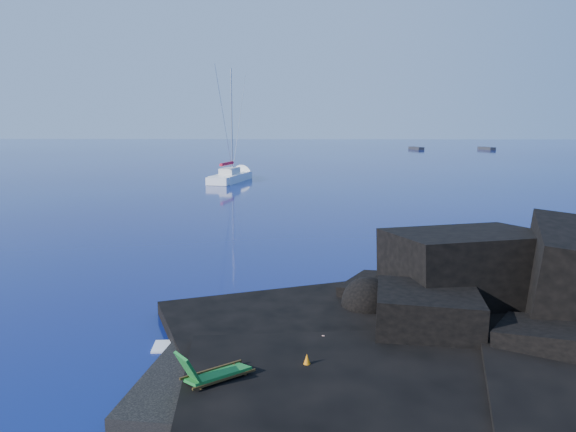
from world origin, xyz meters
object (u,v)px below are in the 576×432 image
sailboat (231,181)px  sunbather (308,341)px  deck_chair (218,365)px  distant_boat_a (416,150)px  marker_cone (307,364)px  distant_boat_b (486,150)px

sailboat → sunbather: bearing=-67.7°
deck_chair → distant_boat_a: 126.39m
marker_cone → distant_boat_b: (43.26, 121.80, -0.63)m
distant_boat_a → sunbather: bearing=-121.9°
deck_chair → distant_boat_a: size_ratio=0.36×
sailboat → distant_boat_b: bearing=66.8°
distant_boat_a → distant_boat_b: bearing=-20.7°
distant_boat_a → marker_cone: bearing=-121.7°
marker_cone → distant_boat_a: (26.72, 122.19, -0.63)m
deck_chair → distant_boat_a: deck_chair is taller
deck_chair → marker_cone: (2.15, 0.86, -0.33)m
deck_chair → marker_cone: bearing=-17.0°
sailboat → deck_chair: sailboat is taller
sunbather → distant_boat_a: sunbather is taller
sunbather → distant_boat_b: bearing=52.5°
sailboat → marker_cone: (8.36, -49.67, 0.63)m
deck_chair → sunbather: (2.19, 2.64, -0.43)m
distant_boat_b → distant_boat_a: bearing=160.2°
deck_chair → sailboat: bearing=58.4°
sailboat → distant_boat_b: size_ratio=2.53×
sailboat → sunbather: (8.41, -47.89, 0.53)m
sunbather → deck_chair: bearing=-147.5°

